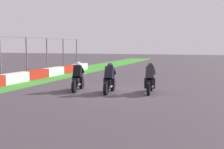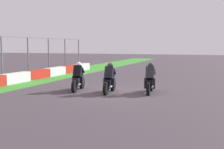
% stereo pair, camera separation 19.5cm
% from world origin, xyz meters
% --- Properties ---
extents(ground_plane, '(120.00, 120.00, 0.00)m').
position_xyz_m(ground_plane, '(0.00, 0.00, 0.00)').
color(ground_plane, '#433A40').
extents(grass_verge, '(72.00, 3.83, 0.02)m').
position_xyz_m(grass_verge, '(0.00, 7.02, 0.01)').
color(grass_verge, green).
rests_on(grass_verge, ground_plane).
extents(track_barrier, '(23.73, 0.60, 0.64)m').
position_xyz_m(track_barrier, '(0.00, 6.93, 0.32)').
color(track_barrier, red).
rests_on(track_barrier, ground_plane).
extents(rider_lane_a, '(2.04, 0.57, 1.51)m').
position_xyz_m(rider_lane_a, '(0.34, -1.85, 0.62)').
color(rider_lane_a, black).
rests_on(rider_lane_a, ground_plane).
extents(rider_lane_b, '(2.04, 0.56, 1.51)m').
position_xyz_m(rider_lane_b, '(-0.29, 0.07, 0.62)').
color(rider_lane_b, black).
rests_on(rider_lane_b, ground_plane).
extents(rider_lane_c, '(2.03, 0.61, 1.51)m').
position_xyz_m(rider_lane_c, '(-0.15, 1.88, 0.62)').
color(rider_lane_c, black).
rests_on(rider_lane_c, ground_plane).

